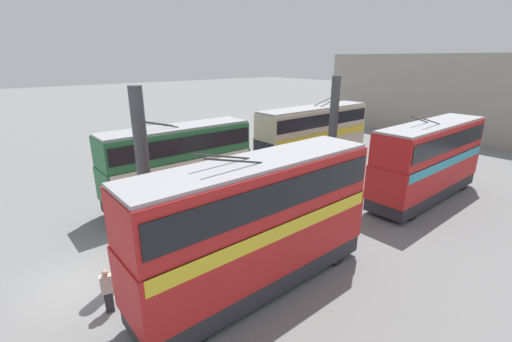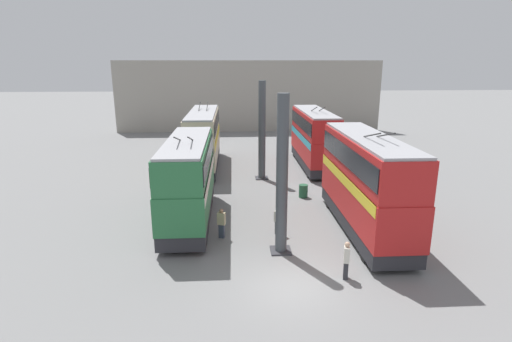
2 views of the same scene
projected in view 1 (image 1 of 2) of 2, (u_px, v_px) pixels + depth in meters
The scene contains 12 objects.
ground_plane at pixel (76, 284), 14.21m from camera, with size 240.00×240.00×0.00m, color slate.
depot_back_wall at pixel (468, 99), 37.01m from camera, with size 0.50×36.00×9.48m.
support_column_near at pixel (145, 180), 15.06m from camera, with size 1.04×1.04×7.89m.
support_column_far at pixel (332, 138), 23.09m from camera, with size 1.04×1.04×7.89m.
bus_left_near at pixel (258, 218), 13.12m from camera, with size 10.40×2.54×6.04m.
bus_left_far at pixel (429, 157), 22.01m from camera, with size 10.44×2.54×5.71m.
bus_right_mid at pixel (179, 160), 21.57m from camera, with size 9.56×2.54×5.59m.
bus_right_far at pixel (314, 132), 29.37m from camera, with size 11.50×2.54×5.69m.
person_by_left_row at pixel (107, 290), 12.42m from camera, with size 0.47×0.34×1.76m.
person_by_right_row at pixel (159, 208), 19.28m from camera, with size 0.37×0.48×1.67m.
person_aisle_foreground at pixel (192, 228), 17.21m from camera, with size 0.46×0.47×1.55m.
oil_drum at pixel (310, 216), 19.26m from camera, with size 0.65×0.65×0.92m.
Camera 1 is at (-2.01, -14.02, 8.91)m, focal length 24.00 mm.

